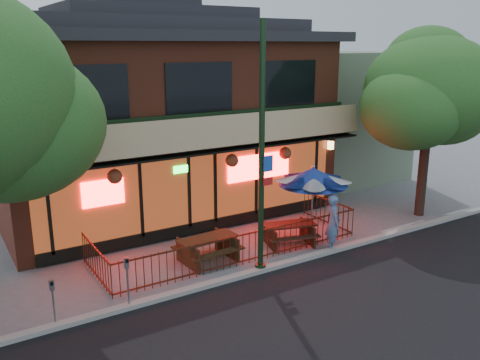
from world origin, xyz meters
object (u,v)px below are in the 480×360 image
Objects in this scene: picnic_table_right at (289,231)px; pedestrian at (333,223)px; street_light at (262,165)px; patio_umbrella at (313,176)px; street_tree_right at (430,84)px; picnic_table_left at (208,246)px; parking_meter_far at (53,296)px; parking_meter_near at (127,274)px.

pedestrian is (0.89, -1.09, 0.44)m from picnic_table_right.
patio_umbrella is (2.80, 1.10, -0.96)m from street_light.
street_light is 3.16m from patio_umbrella.
picnic_table_right is (-6.15, 0.15, -4.48)m from street_tree_right.
picnic_table_right is (1.89, 1.14, -2.67)m from street_light.
patio_umbrella is at bearing -2.53° from picnic_table_right.
street_light is 8.30m from street_tree_right.
picnic_table_right is at bearing -4.72° from picnic_table_left.
patio_umbrella is at bearing 21.50° from street_light.
street_light reaches higher than parking_meter_far.
parking_meter_near is at bearing -178.89° from street_light.
patio_umbrella is at bearing 23.66° from pedestrian.
parking_meter_near is at bearing -2.62° from parking_meter_far.
street_light reaches higher than patio_umbrella.
street_tree_right reaches higher than picnic_table_right.
parking_meter_far is (-13.79, -0.99, -4.16)m from street_tree_right.
picnic_table_left is at bearing 177.51° from street_tree_right.
pedestrian reaches higher than picnic_table_left.
street_light is 5.95× the size of parking_meter_far.
street_light is 3.47m from picnic_table_right.
parking_meter_far is at bearing 114.80° from pedestrian.
patio_umbrella is 1.65m from pedestrian.
picnic_table_left is at bearing 125.45° from street_light.
picnic_table_left is (-9.02, 0.39, -4.46)m from street_tree_right.
patio_umbrella reaches higher than pedestrian.
patio_umbrella is 8.74m from parking_meter_far.
street_tree_right is 3.74× the size of picnic_table_left.
street_tree_right reaches higher than parking_meter_near.
pedestrian is at bearing 0.34° from parking_meter_far.
parking_meter_near is (-4.00, -0.08, -2.23)m from street_light.
street_light is at bearing 1.11° from parking_meter_near.
street_light reaches higher than parking_meter_near.
street_tree_right reaches higher than patio_umbrella.
picnic_table_left is 4.02m from pedestrian.
street_light is 5.14× the size of parking_meter_near.
street_light is at bearing -148.86° from picnic_table_right.
street_tree_right is at bearing -2.49° from picnic_table_left.
pedestrian is (-0.01, -1.05, -1.27)m from patio_umbrella.
parking_meter_near is at bearing 115.57° from pedestrian.
pedestrian is 1.56× the size of parking_meter_far.
picnic_table_right is 1.69× the size of parking_meter_far.
parking_meter_far is at bearing -171.51° from picnic_table_right.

